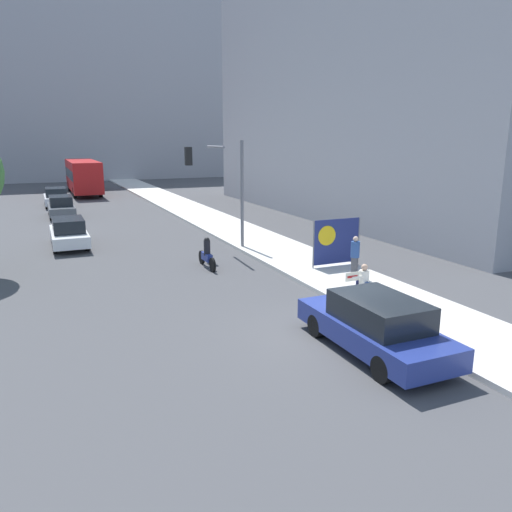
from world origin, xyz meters
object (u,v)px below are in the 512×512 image
protest_banner (336,241)px  car_on_road_distant (56,197)px  seated_protester (365,281)px  car_on_road_midblock (61,206)px  jogger_on_sidewalk (355,256)px  motorcycle_on_road (207,255)px  traffic_light_pole (221,176)px  city_bus_on_road (83,175)px  parked_car_curbside (376,325)px  car_on_road_nearest (69,233)px

protest_banner → car_on_road_distant: protest_banner is taller
seated_protester → car_on_road_midblock: size_ratio=0.25×
jogger_on_sidewalk → motorcycle_on_road: bearing=-55.8°
traffic_light_pole → car_on_road_distant: 22.32m
car_on_road_midblock → city_bus_on_road: 15.21m
seated_protester → car_on_road_midblock: bearing=116.2°
parked_car_curbside → car_on_road_nearest: 18.11m
protest_banner → parked_car_curbside: protest_banner is taller
seated_protester → car_on_road_distant: 31.71m
protest_banner → car_on_road_midblock: protest_banner is taller
motorcycle_on_road → traffic_light_pole: bearing=58.9°
jogger_on_sidewalk → parked_car_curbside: 6.80m
car_on_road_nearest → city_bus_on_road: 25.99m
car_on_road_distant → parked_car_curbside: bearing=-79.6°
seated_protester → city_bus_on_road: bearing=105.3°
traffic_light_pole → motorcycle_on_road: size_ratio=2.49×
seated_protester → car_on_road_nearest: size_ratio=0.26×
city_bus_on_road → jogger_on_sidewalk: bearing=-79.7°
city_bus_on_road → seated_protester: bearing=-82.1°
jogger_on_sidewalk → city_bus_on_road: bearing=-93.7°
parked_car_curbside → car_on_road_nearest: (-6.35, 16.96, -0.02)m
car_on_road_midblock → motorcycle_on_road: size_ratio=2.23×
jogger_on_sidewalk → parked_car_curbside: jogger_on_sidewalk is taller
traffic_light_pole → car_on_road_midblock: 16.59m
car_on_road_midblock → seated_protester: bearing=-71.2°
jogger_on_sidewalk → car_on_road_nearest: bearing=-62.6°
jogger_on_sidewalk → motorcycle_on_road: jogger_on_sidewalk is taller
protest_banner → motorcycle_on_road: 5.51m
jogger_on_sidewalk → city_bus_on_road: (-6.72, 36.87, 0.93)m
protest_banner → traffic_light_pole: (-3.17, 5.29, 2.46)m
jogger_on_sidewalk → city_bus_on_road: city_bus_on_road is taller
seated_protester → traffic_light_pole: (-1.62, 9.52, 2.89)m
car_on_road_nearest → car_on_road_midblock: 10.89m
parked_car_curbside → motorcycle_on_road: parked_car_curbside is taller
car_on_road_nearest → car_on_road_midblock: car_on_road_midblock is taller
motorcycle_on_road → car_on_road_nearest: bearing=126.4°
seated_protester → jogger_on_sidewalk: jogger_on_sidewalk is taller
jogger_on_sidewalk → traffic_light_pole: bearing=-81.9°
traffic_light_pole → motorcycle_on_road: (-1.77, -2.93, -3.09)m
protest_banner → car_on_road_nearest: bearing=137.3°
seated_protester → car_on_road_midblock: (-8.32, 24.40, -0.03)m
car_on_road_distant → seated_protester: bearing=-74.7°
car_on_road_distant → motorcycle_on_road: 24.51m
seated_protester → protest_banner: protest_banner is taller
jogger_on_sidewalk → car_on_road_distant: bearing=-85.1°
car_on_road_nearest → city_bus_on_road: size_ratio=0.42×
car_on_road_distant → motorcycle_on_road: car_on_road_distant is taller
motorcycle_on_road → jogger_on_sidewalk: bearing=-41.8°
traffic_light_pole → car_on_road_nearest: size_ratio=1.13×
city_bus_on_road → motorcycle_on_road: size_ratio=5.28×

